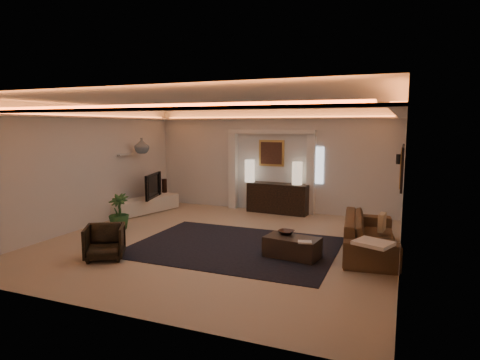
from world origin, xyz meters
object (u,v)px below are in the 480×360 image
at_px(coffee_table, 292,247).
at_px(armchair, 105,242).
at_px(sofa, 370,234).
at_px(console, 278,199).

xyz_separation_m(coffee_table, armchair, (-3.16, -1.34, 0.11)).
distance_m(sofa, coffee_table, 1.58).
height_order(console, coffee_table, console).
xyz_separation_m(console, sofa, (2.67, -2.80, -0.05)).
distance_m(sofa, armchair, 4.99).
height_order(sofa, armchair, sofa).
xyz_separation_m(sofa, armchair, (-4.46, -2.22, -0.04)).
height_order(console, sofa, console).
bearing_deg(console, coffee_table, -65.34).
bearing_deg(armchair, sofa, -5.32).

